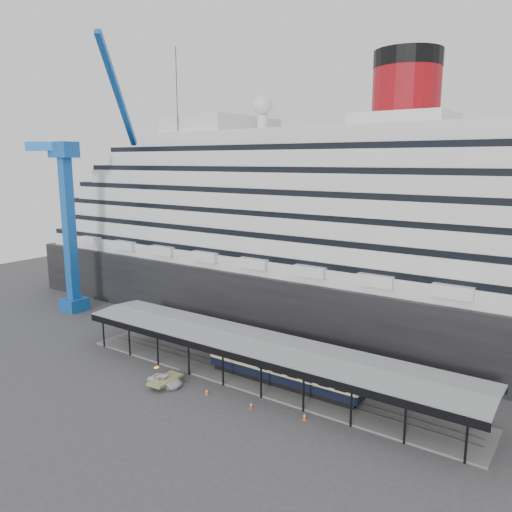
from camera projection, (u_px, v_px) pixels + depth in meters
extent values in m
plane|color=#3A3A3D|center=(237.00, 394.00, 60.57)|extent=(200.00, 200.00, 0.00)
cube|color=black|center=(349.00, 296.00, 85.43)|extent=(130.00, 30.00, 10.00)
cylinder|color=maroon|center=(406.00, 96.00, 74.84)|extent=(10.00, 10.00, 9.00)
cylinder|color=black|center=(408.00, 59.00, 73.85)|extent=(10.10, 10.10, 2.50)
sphere|color=silver|center=(263.00, 105.00, 89.36)|extent=(3.60, 3.60, 3.60)
cube|color=slate|center=(260.00, 379.00, 64.58)|extent=(56.00, 8.00, 0.24)
cube|color=slate|center=(257.00, 379.00, 63.97)|extent=(54.00, 0.08, 0.10)
cube|color=slate|center=(263.00, 376.00, 65.13)|extent=(54.00, 0.08, 0.10)
cube|color=black|center=(239.00, 358.00, 60.13)|extent=(56.00, 0.18, 0.90)
cube|color=black|center=(279.00, 337.00, 67.39)|extent=(56.00, 0.18, 0.90)
cube|color=slate|center=(260.00, 342.00, 63.62)|extent=(56.00, 9.00, 0.24)
cube|color=#1859B4|center=(75.00, 304.00, 94.20)|extent=(4.00, 4.00, 2.40)
cube|color=#1859B4|center=(69.00, 230.00, 91.53)|extent=(1.80, 1.80, 26.00)
cube|color=#1859B4|center=(64.00, 150.00, 88.81)|extent=(5.00, 3.20, 2.80)
cube|color=#1859B4|center=(118.00, 95.00, 87.07)|extent=(12.92, 17.86, 16.80)
cube|color=#1859B4|center=(44.00, 146.00, 88.69)|extent=(5.83, 4.75, 1.60)
cylinder|color=black|center=(179.00, 185.00, 90.04)|extent=(0.12, 0.12, 47.21)
imported|color=silver|center=(165.00, 381.00, 62.79)|extent=(4.65, 2.35, 1.26)
cube|color=black|center=(283.00, 382.00, 62.59)|extent=(20.18, 2.42, 0.67)
cube|color=black|center=(283.00, 375.00, 62.42)|extent=(21.15, 2.81, 1.06)
cube|color=beige|center=(283.00, 367.00, 62.21)|extent=(21.15, 2.85, 1.25)
cube|color=black|center=(283.00, 361.00, 62.05)|extent=(21.15, 2.81, 0.38)
cube|color=#F25F0D|center=(207.00, 394.00, 60.42)|extent=(0.52, 0.52, 0.03)
cone|color=#F25F0D|center=(207.00, 392.00, 60.35)|extent=(0.44, 0.44, 0.75)
cylinder|color=white|center=(207.00, 391.00, 60.33)|extent=(0.24, 0.24, 0.15)
cube|color=#EB380D|center=(251.00, 408.00, 57.08)|extent=(0.49, 0.49, 0.03)
cone|color=#EB380D|center=(251.00, 405.00, 57.01)|extent=(0.42, 0.42, 0.74)
cylinder|color=white|center=(251.00, 405.00, 56.99)|extent=(0.24, 0.24, 0.14)
cube|color=#FB5A0D|center=(304.00, 420.00, 54.51)|extent=(0.48, 0.48, 0.03)
cone|color=#FB5A0D|center=(304.00, 417.00, 54.43)|extent=(0.40, 0.40, 0.77)
cylinder|color=white|center=(304.00, 416.00, 54.42)|extent=(0.25, 0.25, 0.15)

